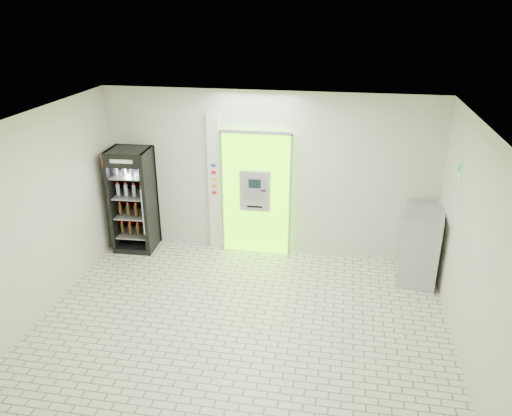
# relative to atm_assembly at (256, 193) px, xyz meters

# --- Properties ---
(ground) EXTENTS (6.00, 6.00, 0.00)m
(ground) POSITION_rel_atm_assembly_xyz_m (0.20, -2.41, -1.17)
(ground) COLOR beige
(ground) RESTS_ON ground
(room_shell) EXTENTS (6.00, 6.00, 6.00)m
(room_shell) POSITION_rel_atm_assembly_xyz_m (0.20, -2.41, 0.67)
(room_shell) COLOR beige
(room_shell) RESTS_ON ground
(atm_assembly) EXTENTS (1.30, 0.24, 2.33)m
(atm_assembly) POSITION_rel_atm_assembly_xyz_m (0.00, 0.00, 0.00)
(atm_assembly) COLOR #67FF00
(atm_assembly) RESTS_ON ground
(pillar) EXTENTS (0.22, 0.11, 2.60)m
(pillar) POSITION_rel_atm_assembly_xyz_m (-0.78, 0.04, 0.13)
(pillar) COLOR silver
(pillar) RESTS_ON ground
(beverage_cooler) EXTENTS (0.76, 0.71, 1.95)m
(beverage_cooler) POSITION_rel_atm_assembly_xyz_m (-2.27, -0.24, -0.24)
(beverage_cooler) COLOR black
(beverage_cooler) RESTS_ON ground
(steel_cabinet) EXTENTS (0.78, 1.01, 1.22)m
(steel_cabinet) POSITION_rel_atm_assembly_xyz_m (2.88, -0.51, -0.56)
(steel_cabinet) COLOR #A7A9AE
(steel_cabinet) RESTS_ON ground
(exit_sign) EXTENTS (0.02, 0.22, 0.26)m
(exit_sign) POSITION_rel_atm_assembly_xyz_m (3.19, -1.01, 0.95)
(exit_sign) COLOR white
(exit_sign) RESTS_ON room_shell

